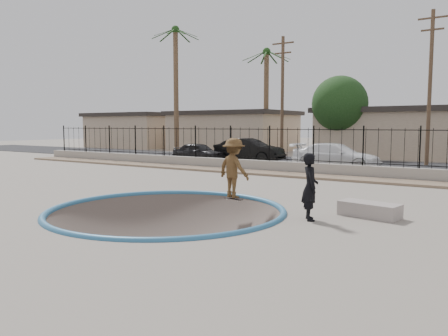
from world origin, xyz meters
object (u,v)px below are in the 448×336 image
object	(u,v)px
videographer	(310,187)
concrete_ledge	(369,210)
car_a	(199,152)
car_b	(249,150)
skater	(234,171)
skateboard	(234,199)
car_c	(336,156)

from	to	relation	value
videographer	concrete_ledge	xyz separation A→B (m)	(1.22, 1.28, -0.69)
car_a	videographer	bearing A→B (deg)	-133.98
car_a	car_b	xyz separation A→B (m)	(3.06, 1.60, 0.15)
skater	videographer	world-z (taller)	skater
skater	concrete_ledge	size ratio (longest dim) A/B	1.25
car_b	car_a	bearing A→B (deg)	115.66
skateboard	concrete_ledge	distance (m)	4.54
skater	videographer	distance (m)	3.62
concrete_ledge	car_b	distance (m)	17.95
videographer	car_b	size ratio (longest dim) A/B	0.37
concrete_ledge	car_a	size ratio (longest dim) A/B	0.42
concrete_ledge	car_a	world-z (taller)	car_a
car_c	skateboard	bearing A→B (deg)	-176.96
concrete_ledge	car_b	xyz separation A→B (m)	(-11.72, 13.58, 0.63)
skater	car_a	distance (m)	15.63
skateboard	car_c	world-z (taller)	car_c
car_b	skater	bearing A→B (deg)	-153.73
concrete_ledge	car_b	world-z (taller)	car_b
videographer	concrete_ledge	world-z (taller)	videographer
skater	skateboard	distance (m)	0.95
car_a	skater	bearing A→B (deg)	-138.64
skater	concrete_ledge	xyz separation A→B (m)	(4.53, -0.18, -0.80)
concrete_ledge	car_c	xyz separation A→B (m)	(-5.11, 12.03, 0.57)
skater	concrete_ledge	world-z (taller)	skater
car_a	concrete_ledge	bearing A→B (deg)	-128.65
skateboard	videographer	size ratio (longest dim) A/B	0.42
skater	skateboard	bearing A→B (deg)	-101.84
skater	car_b	distance (m)	15.21
videographer	concrete_ledge	bearing A→B (deg)	-76.37
skater	car_c	xyz separation A→B (m)	(-0.58, 11.84, -0.23)
skateboard	car_b	world-z (taller)	car_b
videographer	car_c	size ratio (longest dim) A/B	0.36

